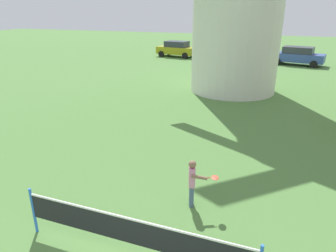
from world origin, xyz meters
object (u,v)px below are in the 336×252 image
(player_far, at_px, (193,180))
(parked_car_blue, at_px, (298,56))
(parked_car_mustard, at_px, (177,49))
(tennis_net, at_px, (131,232))
(parked_car_black, at_px, (231,52))

(player_far, distance_m, parked_car_blue, 23.27)
(parked_car_blue, bearing_deg, parked_car_mustard, 175.03)
(tennis_net, xyz_separation_m, parked_car_black, (-2.40, 25.31, 0.13))
(tennis_net, height_order, parked_car_mustard, parked_car_mustard)
(tennis_net, distance_m, parked_car_black, 25.42)
(parked_car_mustard, distance_m, parked_car_blue, 11.53)
(parked_car_mustard, bearing_deg, player_far, -70.23)
(tennis_net, relative_size, parked_car_mustard, 1.14)
(parked_car_black, height_order, parked_car_blue, same)
(parked_car_black, bearing_deg, parked_car_mustard, 170.55)
(parked_car_mustard, height_order, parked_car_blue, same)
(player_far, bearing_deg, tennis_net, -105.31)
(parked_car_blue, bearing_deg, tennis_net, -97.71)
(player_far, height_order, parked_car_mustard, parked_car_mustard)
(player_far, relative_size, parked_car_blue, 0.27)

